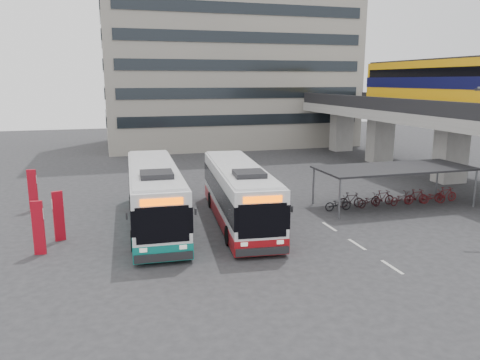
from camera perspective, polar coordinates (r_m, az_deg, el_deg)
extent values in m
plane|color=#28282B|center=(25.66, 5.82, -6.16)|extent=(120.00, 120.00, 0.00)
cube|color=gray|center=(40.67, 24.29, 2.95)|extent=(2.20, 1.60, 4.60)
cube|color=gray|center=(48.64, 16.72, 4.83)|extent=(2.20, 1.60, 4.60)
cube|color=gray|center=(55.49, 12.27, 5.90)|extent=(2.20, 1.60, 4.60)
cube|color=gray|center=(43.48, 21.21, 7.38)|extent=(8.00, 32.00, 0.90)
cube|color=black|center=(41.27, 17.11, 8.84)|extent=(0.35, 32.00, 1.10)
cube|color=black|center=(45.79, 25.10, 8.51)|extent=(0.35, 32.00, 1.10)
cube|color=orange|center=(40.73, 24.39, 10.46)|extent=(2.90, 20.00, 3.90)
cube|color=#090A34|center=(40.73, 24.41, 10.74)|extent=(2.98, 20.02, 0.90)
cube|color=black|center=(40.74, 24.51, 11.86)|extent=(2.96, 19.20, 0.70)
cube|color=black|center=(40.76, 24.63, 13.19)|extent=(2.70, 19.60, 0.25)
cylinder|color=#595B60|center=(31.02, 8.93, -0.74)|extent=(0.12, 0.12, 2.40)
cylinder|color=#595B60|center=(36.08, 22.90, 0.25)|extent=(0.12, 0.12, 2.40)
cylinder|color=#595B60|center=(27.89, 12.04, -2.31)|extent=(0.12, 0.12, 2.40)
cylinder|color=#595B60|center=(33.43, 26.73, -0.97)|extent=(0.12, 0.12, 2.40)
cube|color=black|center=(31.59, 18.32, 1.39)|extent=(10.00, 4.00, 0.12)
imported|color=black|center=(29.98, 11.72, -2.77)|extent=(1.71, 0.60, 0.90)
imported|color=black|center=(30.51, 13.63, -2.50)|extent=(1.66, 0.47, 1.00)
imported|color=black|center=(31.09, 15.46, -2.42)|extent=(1.71, 0.60, 0.90)
imported|color=black|center=(31.68, 17.23, -2.17)|extent=(1.66, 0.47, 1.00)
imported|color=#350C0F|center=(32.33, 18.92, -2.10)|extent=(1.71, 0.60, 0.90)
imported|color=#3F0C0F|center=(32.97, 20.56, -1.86)|extent=(1.66, 0.47, 1.00)
imported|color=#490C0F|center=(33.67, 22.12, -1.79)|extent=(1.71, 0.60, 0.90)
imported|color=#540C0F|center=(34.37, 23.63, -1.56)|extent=(1.66, 0.47, 1.00)
cube|color=gray|center=(60.69, -1.59, 16.32)|extent=(30.00, 15.00, 25.00)
cube|color=beige|center=(21.81, 18.05, -10.05)|extent=(0.15, 1.60, 0.01)
cube|color=beige|center=(24.17, 14.07, -7.62)|extent=(0.15, 1.60, 0.01)
cube|color=beige|center=(26.66, 10.84, -5.60)|extent=(0.15, 1.60, 0.01)
cube|color=white|center=(26.65, -0.17, -1.36)|extent=(3.67, 12.09, 2.73)
cube|color=maroon|center=(26.97, -0.17, -3.97)|extent=(3.72, 12.14, 0.74)
cube|color=black|center=(26.62, -0.17, -1.10)|extent=(3.74, 12.12, 1.14)
cube|color=#EB5100|center=(20.74, 2.78, -2.38)|extent=(1.77, 0.25, 0.30)
cube|color=black|center=(23.45, 1.13, 0.74)|extent=(1.66, 1.73, 0.28)
cylinder|color=black|center=(23.21, -1.37, -6.79)|extent=(0.39, 1.02, 0.99)
cylinder|color=black|center=(30.36, 0.91, -2.24)|extent=(0.39, 1.02, 0.99)
cube|color=white|center=(26.44, -10.43, -1.54)|extent=(3.15, 12.38, 2.81)
cube|color=#0C7066|center=(26.77, -10.32, -4.25)|extent=(3.19, 12.42, 0.77)
cube|color=black|center=(26.41, -10.44, -1.27)|extent=(3.21, 12.40, 1.18)
cube|color=#EB5100|center=(20.24, -9.53, -2.64)|extent=(1.83, 0.16, 0.31)
cube|color=black|center=(23.10, -10.14, 0.65)|extent=(1.64, 1.70, 0.29)
cylinder|color=black|center=(23.01, -12.79, -7.23)|extent=(0.35, 1.04, 1.02)
cylinder|color=black|center=(30.18, -8.39, -2.43)|extent=(0.35, 1.04, 1.02)
imported|color=black|center=(24.35, -7.99, -5.00)|extent=(0.62, 0.76, 1.79)
cube|color=black|center=(27.32, 27.08, 9.78)|extent=(0.38, 0.28, 0.12)
cube|color=#AB0A1A|center=(23.72, -23.36, -5.38)|extent=(0.53, 0.22, 2.58)
cube|color=white|center=(23.54, -23.50, -3.82)|extent=(0.56, 0.11, 0.52)
cube|color=#AB0A1A|center=(25.36, -21.23, -4.12)|extent=(0.54, 0.32, 2.57)
cube|color=white|center=(25.19, -21.35, -2.66)|extent=(0.54, 0.23, 0.51)
cube|color=#AB0A1A|center=(31.69, -23.94, -1.16)|extent=(0.54, 0.24, 2.62)
cube|color=white|center=(31.55, -24.04, 0.04)|extent=(0.57, 0.13, 0.52)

